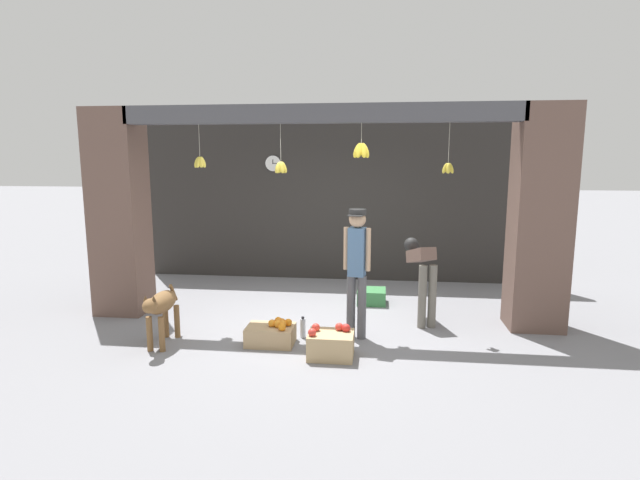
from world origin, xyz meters
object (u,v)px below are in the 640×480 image
at_px(water_bottle, 303,328).
at_px(fruit_crate_apples, 331,344).
at_px(wall_clock, 273,163).
at_px(shopkeeper, 357,263).
at_px(produce_box_green, 371,296).
at_px(dog, 161,306).
at_px(worker_stooping, 422,269).
at_px(fruit_crate_oranges, 272,334).

bearing_deg(water_bottle, fruit_crate_apples, -54.56).
bearing_deg(wall_clock, fruit_crate_apples, -68.74).
xyz_separation_m(shopkeeper, wall_clock, (-1.69, 3.04, 1.19)).
xyz_separation_m(shopkeeper, fruit_crate_apples, (-0.26, -0.65, -0.81)).
height_order(produce_box_green, wall_clock, wall_clock).
bearing_deg(produce_box_green, dog, -140.35).
height_order(dog, wall_clock, wall_clock).
relative_size(dog, wall_clock, 2.97).
xyz_separation_m(worker_stooping, fruit_crate_oranges, (-1.88, -1.09, -0.62)).
distance_m(fruit_crate_oranges, water_bottle, 0.44).
bearing_deg(fruit_crate_oranges, produce_box_green, 57.84).
distance_m(worker_stooping, fruit_crate_oranges, 2.25).
relative_size(dog, worker_stooping, 0.80).
xyz_separation_m(dog, produce_box_green, (2.50, 2.07, -0.38)).
xyz_separation_m(fruit_crate_oranges, water_bottle, (0.34, 0.28, -0.01)).
distance_m(fruit_crate_oranges, fruit_crate_apples, 0.82).
height_order(worker_stooping, produce_box_green, worker_stooping).
bearing_deg(shopkeeper, produce_box_green, -85.24).
height_order(dog, water_bottle, dog).
xyz_separation_m(shopkeeper, water_bottle, (-0.67, -0.07, -0.84)).
bearing_deg(dog, worker_stooping, 110.68).
height_order(fruit_crate_oranges, produce_box_green, fruit_crate_oranges).
relative_size(fruit_crate_oranges, wall_clock, 1.92).
bearing_deg(water_bottle, shopkeeper, 5.64).
distance_m(worker_stooping, fruit_crate_apples, 1.88).
xyz_separation_m(shopkeeper, fruit_crate_oranges, (-1.02, -0.34, -0.84)).
relative_size(worker_stooping, wall_clock, 3.71).
relative_size(shopkeeper, wall_clock, 5.45).
relative_size(water_bottle, wall_clock, 0.90).
distance_m(worker_stooping, water_bottle, 1.84).
distance_m(fruit_crate_apples, water_bottle, 0.72).
bearing_deg(shopkeeper, dog, 23.78).
bearing_deg(fruit_crate_apples, shopkeeper, 68.44).
distance_m(fruit_crate_oranges, wall_clock, 4.00).
relative_size(fruit_crate_oranges, produce_box_green, 1.32).
distance_m(shopkeeper, fruit_crate_oranges, 1.36).
xyz_separation_m(shopkeeper, worker_stooping, (0.86, 0.74, -0.22)).
bearing_deg(fruit_crate_apples, dog, 176.61).
bearing_deg(wall_clock, dog, -100.10).
xyz_separation_m(worker_stooping, wall_clock, (-2.55, 2.30, 1.41)).
distance_m(dog, wall_clock, 3.99).
height_order(dog, produce_box_green, dog).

